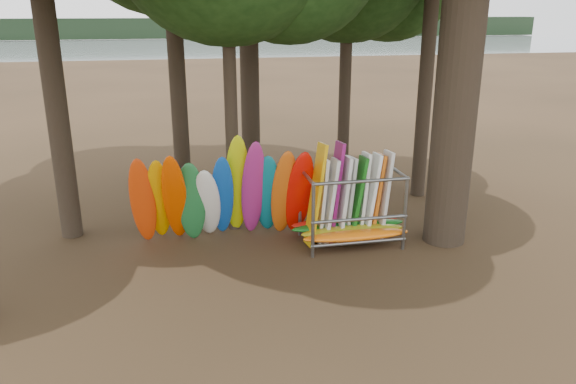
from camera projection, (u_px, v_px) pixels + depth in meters
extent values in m
plane|color=#47331E|center=(291.00, 264.00, 14.09)|extent=(120.00, 120.00, 0.00)
plane|color=gray|center=(191.00, 59.00, 69.88)|extent=(160.00, 160.00, 0.00)
cube|color=black|center=(181.00, 28.00, 115.76)|extent=(160.00, 4.00, 4.00)
cylinder|color=black|center=(44.00, 15.00, 14.01)|extent=(0.57, 0.57, 11.91)
cylinder|color=black|center=(174.00, 30.00, 17.10)|extent=(0.52, 0.52, 10.94)
cylinder|color=black|center=(346.00, 52.00, 19.49)|extent=(0.42, 0.42, 9.31)
cylinder|color=black|center=(229.00, 59.00, 14.88)|extent=(0.36, 0.36, 9.67)
cylinder|color=black|center=(432.00, 0.00, 17.31)|extent=(0.46, 0.46, 12.70)
ellipsoid|color=red|center=(143.00, 201.00, 14.74)|extent=(0.76, 1.14, 2.64)
ellipsoid|color=#E69A00|center=(159.00, 200.00, 14.91)|extent=(0.64, 1.40, 2.61)
ellipsoid|color=#E74400|center=(175.00, 199.00, 14.69)|extent=(0.79, 1.77, 2.85)
ellipsoid|color=#206D34|center=(191.00, 202.00, 14.89)|extent=(0.82, 1.11, 2.49)
ellipsoid|color=white|center=(207.00, 203.00, 15.10)|extent=(0.89, 1.55, 2.36)
ellipsoid|color=blue|center=(222.00, 196.00, 15.17)|extent=(0.66, 1.43, 2.63)
ellipsoid|color=#C7D90C|center=(237.00, 185.00, 15.25)|extent=(0.70, 1.46, 3.14)
ellipsoid|color=#9F2275|center=(253.00, 189.00, 15.20)|extent=(0.70, 1.35, 2.99)
ellipsoid|color=#0B6A7B|center=(268.00, 194.00, 15.46)|extent=(0.88, 1.37, 2.57)
ellipsoid|color=#C95210|center=(284.00, 193.00, 15.34)|extent=(0.80, 1.12, 2.66)
ellipsoid|color=red|center=(299.00, 193.00, 15.37)|extent=(0.90, 1.24, 2.66)
ellipsoid|color=orange|center=(356.00, 235.00, 14.76)|extent=(2.90, 0.55, 0.24)
ellipsoid|color=#ADA117|center=(353.00, 231.00, 15.06)|extent=(2.86, 0.55, 0.24)
ellipsoid|color=#16661C|center=(348.00, 226.00, 15.41)|extent=(3.22, 0.55, 0.24)
ellipsoid|color=red|center=(345.00, 222.00, 15.69)|extent=(3.10, 0.55, 0.24)
cube|color=#D79F0B|center=(316.00, 195.00, 14.86)|extent=(0.56, 0.83, 2.79)
cube|color=white|center=(321.00, 201.00, 15.14)|extent=(0.36, 0.77, 2.33)
cube|color=silver|center=(330.00, 202.00, 14.99)|extent=(0.44, 0.76, 2.36)
cube|color=#881667|center=(334.00, 192.00, 15.17)|extent=(0.47, 0.81, 2.75)
cube|color=silver|center=(343.00, 201.00, 15.05)|extent=(0.40, 0.75, 2.40)
cube|color=silver|center=(348.00, 199.00, 15.33)|extent=(0.41, 0.79, 2.32)
cube|color=#166616|center=(356.00, 199.00, 15.20)|extent=(0.51, 0.76, 2.37)
cube|color=white|center=(362.00, 197.00, 15.32)|extent=(0.35, 0.77, 2.44)
cube|color=white|center=(370.00, 198.00, 15.21)|extent=(0.47, 0.76, 2.44)
cube|color=orange|center=(375.00, 197.00, 15.40)|extent=(0.43, 0.76, 2.38)
cube|color=silver|center=(383.00, 196.00, 15.31)|extent=(0.38, 0.77, 2.48)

